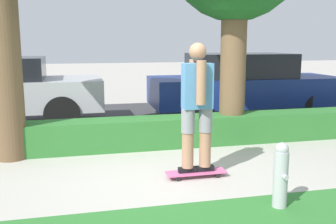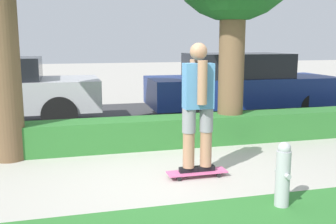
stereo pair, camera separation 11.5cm
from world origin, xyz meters
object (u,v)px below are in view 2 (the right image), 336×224
skateboard (197,172)px  parked_car_middle (240,84)px  skater_person (198,104)px  fire_hydrant (283,174)px

skateboard → parked_car_middle: (2.55, 4.17, 0.75)m
skater_person → fire_hydrant: (0.62, -1.20, -0.65)m
skater_person → parked_car_middle: 4.90m
parked_car_middle → fire_hydrant: parked_car_middle is taller
skateboard → skater_person: skater_person is taller
skater_person → fire_hydrant: bearing=-62.5°
skateboard → skater_person: size_ratio=0.48×
skateboard → fire_hydrant: fire_hydrant is taller
skater_person → parked_car_middle: bearing=58.5°
skater_person → parked_car_middle: size_ratio=0.37×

